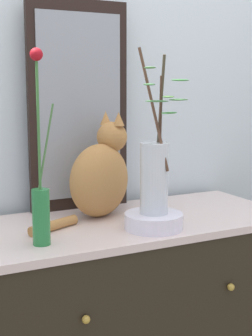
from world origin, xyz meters
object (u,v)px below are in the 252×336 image
at_px(vase_slim_green, 41,198).
at_px(cat_sitting, 100,175).
at_px(mirror_leaning, 79,107).
at_px(bowl_porcelain, 154,221).
at_px(vase_glass_clear, 155,171).

bearing_deg(vase_slim_green, cat_sitting, 37.63).
height_order(mirror_leaning, bowl_porcelain, mirror_leaning).
distance_m(bowl_porcelain, vase_glass_clear, 0.16).
height_order(vase_slim_green, vase_glass_clear, vase_glass_clear).
bearing_deg(vase_glass_clear, cat_sitting, 112.24).
height_order(cat_sitting, vase_glass_clear, vase_glass_clear).
distance_m(mirror_leaning, cat_sitting, 0.27).
distance_m(cat_sitting, bowl_porcelain, 0.27).
bearing_deg(cat_sitting, mirror_leaning, 98.15).
xyz_separation_m(vase_slim_green, bowl_porcelain, (0.37, -0.00, -0.11)).
bearing_deg(cat_sitting, vase_slim_green, -142.37).
relative_size(cat_sitting, vase_slim_green, 0.79).
bearing_deg(mirror_leaning, vase_slim_green, -125.77).
relative_size(vase_slim_green, vase_glass_clear, 1.07).
bearing_deg(vase_glass_clear, vase_slim_green, 178.91).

